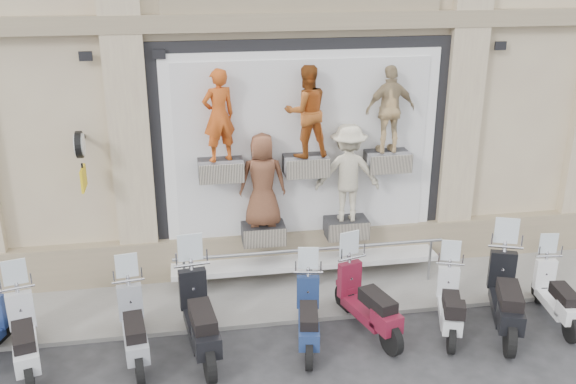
% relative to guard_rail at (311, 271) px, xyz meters
% --- Properties ---
extents(ground, '(90.00, 90.00, 0.00)m').
position_rel_guard_rail_xyz_m(ground, '(0.00, -2.00, -0.47)').
color(ground, '#29292C').
rests_on(ground, ground).
extents(sidewalk, '(16.00, 2.20, 0.08)m').
position_rel_guard_rail_xyz_m(sidewalk, '(0.00, 0.10, -0.43)').
color(sidewalk, gray).
rests_on(sidewalk, ground).
extents(shop_vitrine, '(5.60, 0.85, 4.30)m').
position_rel_guard_rail_xyz_m(shop_vitrine, '(0.09, 0.74, 1.91)').
color(shop_vitrine, black).
rests_on(shop_vitrine, ground).
extents(guard_rail, '(5.06, 0.10, 0.93)m').
position_rel_guard_rail_xyz_m(guard_rail, '(0.00, 0.00, 0.00)').
color(guard_rail, '#9EA0A5').
rests_on(guard_rail, ground).
extents(clock_sign_bracket, '(0.10, 0.80, 1.02)m').
position_rel_guard_rail_xyz_m(clock_sign_bracket, '(-3.90, 0.47, 2.34)').
color(clock_sign_bracket, black).
rests_on(clock_sign_bracket, ground).
extents(scooter_b, '(1.01, 1.99, 1.56)m').
position_rel_guard_rail_xyz_m(scooter_b, '(-4.72, -1.53, 0.31)').
color(scooter_b, silver).
rests_on(scooter_b, ground).
extents(scooter_c, '(0.79, 1.92, 1.52)m').
position_rel_guard_rail_xyz_m(scooter_c, '(-3.11, -1.52, 0.29)').
color(scooter_c, gray).
rests_on(scooter_c, ground).
extents(scooter_d, '(0.88, 2.20, 1.74)m').
position_rel_guard_rail_xyz_m(scooter_d, '(-2.10, -1.53, 0.41)').
color(scooter_d, black).
rests_on(scooter_d, ground).
extents(scooter_e, '(0.84, 1.85, 1.45)m').
position_rel_guard_rail_xyz_m(scooter_e, '(-0.38, -1.61, 0.26)').
color(scooter_e, navy).
rests_on(scooter_e, ground).
extents(scooter_f, '(1.08, 2.02, 1.57)m').
position_rel_guard_rail_xyz_m(scooter_f, '(0.66, -1.42, 0.32)').
color(scooter_f, maroon).
rests_on(scooter_f, ground).
extents(scooter_g, '(1.03, 1.80, 1.40)m').
position_rel_guard_rail_xyz_m(scooter_g, '(2.01, -1.62, 0.24)').
color(scooter_g, silver).
rests_on(scooter_g, ground).
extents(scooter_h, '(1.32, 2.22, 1.74)m').
position_rel_guard_rail_xyz_m(scooter_h, '(2.94, -1.73, 0.40)').
color(scooter_h, black).
rests_on(scooter_h, ground).
extents(scooter_i, '(0.71, 1.77, 1.40)m').
position_rel_guard_rail_xyz_m(scooter_i, '(3.93, -1.65, 0.23)').
color(scooter_i, white).
rests_on(scooter_i, ground).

